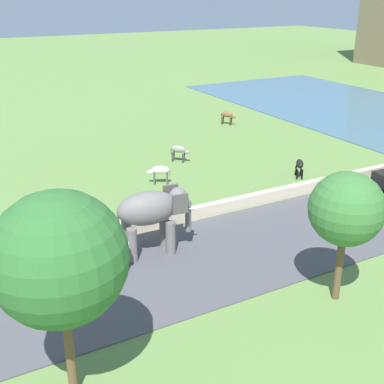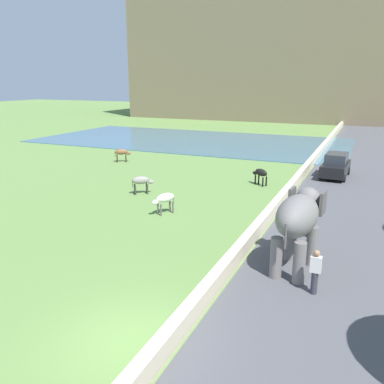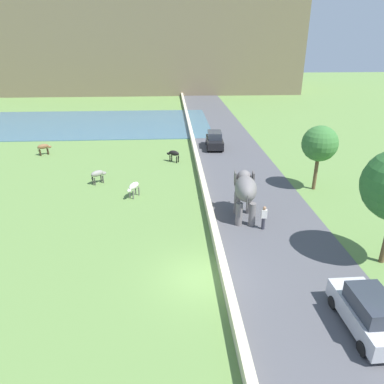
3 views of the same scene
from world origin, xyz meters
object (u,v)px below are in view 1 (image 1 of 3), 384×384
at_px(person_beside_elephant, 126,253).
at_px(cow_grey, 179,150).
at_px(cow_white, 160,171).
at_px(cow_brown, 227,115).
at_px(elephant, 153,212).
at_px(cow_black, 300,164).

xyz_separation_m(person_beside_elephant, cow_grey, (-11.73, 8.54, -0.04)).
distance_m(person_beside_elephant, cow_grey, 14.51).
xyz_separation_m(person_beside_elephant, cow_white, (-8.56, 5.59, -0.04)).
bearing_deg(cow_brown, elephant, -40.52).
height_order(person_beside_elephant, cow_white, person_beside_elephant).
bearing_deg(cow_grey, elephant, -32.37).
bearing_deg(cow_brown, cow_white, -48.10).
height_order(cow_brown, cow_white, same).
bearing_deg(cow_white, person_beside_elephant, -33.17).
xyz_separation_m(elephant, cow_grey, (-10.82, 6.86, -1.20)).
relative_size(cow_brown, cow_grey, 1.05).
bearing_deg(cow_brown, cow_black, -13.13).
bearing_deg(elephant, person_beside_elephant, -61.73).
bearing_deg(person_beside_elephant, cow_white, 146.83).
xyz_separation_m(elephant, cow_white, (-7.65, 3.91, -1.20)).
relative_size(person_beside_elephant, cow_white, 1.19).
bearing_deg(person_beside_elephant, cow_brown, 137.91).
xyz_separation_m(cow_white, cow_grey, (-3.17, 2.95, 0.00)).
height_order(person_beside_elephant, cow_black, person_beside_elephant).
distance_m(elephant, cow_grey, 12.87).
height_order(elephant, cow_grey, elephant).
bearing_deg(elephant, cow_white, 152.94).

